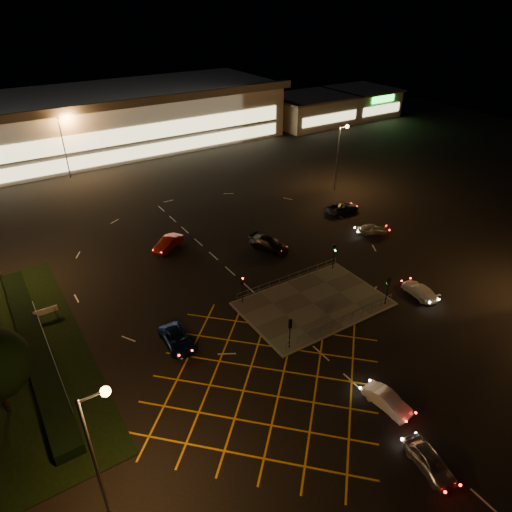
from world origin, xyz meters
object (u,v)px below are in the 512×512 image
car_right_silver (372,229)px  car_approach_white (420,290)px  signal_sw (290,328)px  car_far_dkgrey (270,244)px  car_circ_red (168,243)px  car_near_silver (430,461)px  car_east_grey (343,208)px  signal_se (388,285)px  car_left_blue (177,339)px  signal_ne (334,251)px  car_queue_white (387,400)px  signal_nw (242,284)px

car_right_silver → car_approach_white: car_right_silver is taller
signal_sw → car_approach_white: 16.34m
car_far_dkgrey → signal_sw: bearing=-140.3°
car_far_dkgrey → car_circ_red: size_ratio=1.15×
signal_sw → car_right_silver: 25.18m
car_near_silver → car_east_grey: size_ratio=0.82×
signal_se → car_left_blue: 21.06m
car_far_dkgrey → signal_se: bearing=-99.3°
signal_ne → car_right_silver: signal_ne is taller
car_approach_white → car_queue_white: bearing=39.5°
signal_se → car_left_blue: (-20.16, 5.85, -1.72)m
car_near_silver → car_left_blue: size_ratio=0.87×
car_far_dkgrey → car_east_grey: size_ratio=1.05×
signal_sw → car_far_dkgrey: signal_sw is taller
signal_sw → car_east_grey: bearing=-140.9°
car_right_silver → car_approach_white: (-5.87, -12.67, -0.03)m
car_left_blue → car_far_dkgrey: bearing=33.5°
car_left_blue → car_circ_red: car_circ_red is taller
car_near_silver → car_approach_white: 20.54m
car_left_blue → signal_ne: bearing=9.1°
car_left_blue → car_east_grey: size_ratio=0.95×
signal_ne → car_far_dkgrey: 8.60m
signal_ne → car_far_dkgrey: bearing=114.2°
signal_ne → car_left_blue: (-20.16, -2.14, -1.72)m
car_east_grey → car_right_silver: bearing=174.0°
car_east_grey → car_far_dkgrey: bearing=105.7°
signal_sw → car_queue_white: signal_sw is taller
car_queue_white → signal_nw: bearing=91.2°
signal_se → car_circ_red: bearing=-58.5°
car_circ_red → car_approach_white: 29.44m
signal_nw → car_east_grey: signal_nw is taller
signal_se → car_right_silver: bearing=-130.2°
car_near_silver → car_queue_white: size_ratio=1.04×
signal_ne → car_near_silver: size_ratio=0.78×
car_left_blue → car_east_grey: bearing=25.6°
signal_se → car_right_silver: (10.10, 11.95, -1.72)m
car_far_dkgrey → car_right_silver: car_far_dkgrey is taller
signal_sw → car_near_silver: size_ratio=0.78×
signal_nw → car_far_dkgrey: bearing=42.1°
signal_ne → car_east_grey: (11.26, 10.91, -1.69)m
car_approach_white → signal_ne: bearing=-56.3°
car_near_silver → car_queue_white: 5.41m
car_circ_red → signal_nw: bearing=-22.8°
signal_sw → car_circ_red: size_ratio=0.70×
signal_nw → car_right_silver: 22.52m
signal_nw → signal_sw: bearing=-90.0°
car_right_silver → car_approach_white: 13.97m
car_queue_white → car_near_silver: bearing=-112.9°
signal_sw → signal_se: (12.00, 0.00, 0.00)m
car_far_dkgrey → car_approach_white: car_far_dkgrey is taller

